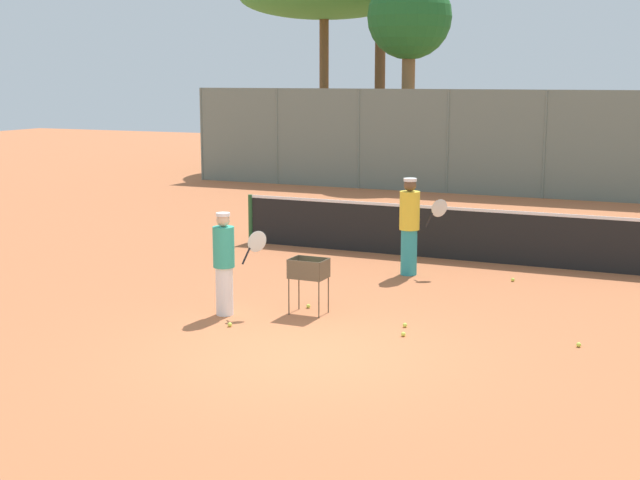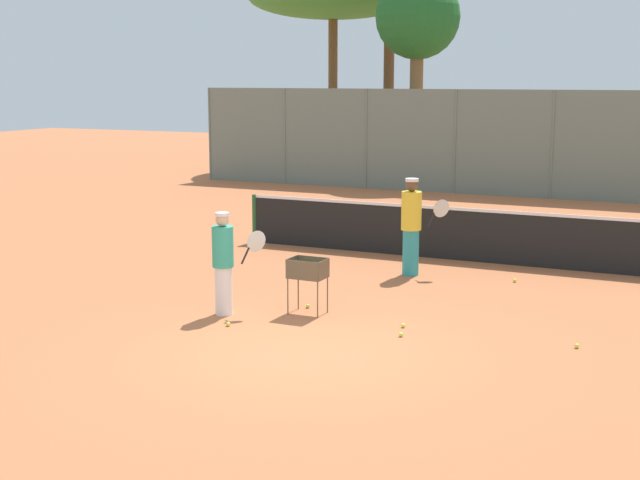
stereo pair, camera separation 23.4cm
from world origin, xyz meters
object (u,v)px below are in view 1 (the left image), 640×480
object	(u,v)px
player_white_outfit	(225,262)
player_red_cap	(410,225)
tennis_net	(450,232)
ball_cart	(309,273)

from	to	relation	value
player_white_outfit	player_red_cap	xyz separation A→B (m)	(1.68, 3.88, 0.10)
player_red_cap	player_white_outfit	bearing A→B (deg)	-139.97
tennis_net	player_red_cap	size ratio (longest dim) A/B	5.10
tennis_net	player_white_outfit	xyz separation A→B (m)	(-1.96, -5.55, 0.27)
tennis_net	ball_cart	world-z (taller)	tennis_net
player_white_outfit	player_red_cap	size ratio (longest dim) A/B	0.89
tennis_net	ball_cart	bearing A→B (deg)	-99.18
tennis_net	player_red_cap	bearing A→B (deg)	-99.54
ball_cart	tennis_net	bearing A→B (deg)	80.82
tennis_net	player_red_cap	distance (m)	1.74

